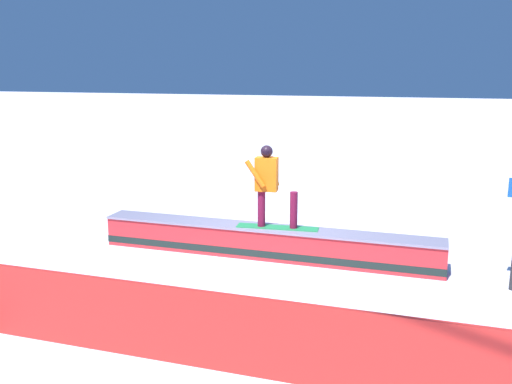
{
  "coord_description": "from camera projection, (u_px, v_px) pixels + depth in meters",
  "views": [
    {
      "loc": [
        -2.72,
        9.61,
        3.48
      ],
      "look_at": [
        -0.11,
        1.0,
        1.47
      ],
      "focal_mm": 39.3,
      "sensor_mm": 36.0,
      "label": 1
    }
  ],
  "objects": [
    {
      "name": "ground_plane",
      "position": [
        266.0,
        257.0,
        10.51
      ],
      "size": [
        120.0,
        120.0,
        0.0
      ],
      "primitive_type": "plane",
      "color": "white"
    },
    {
      "name": "safety_fence",
      "position": [
        174.0,
        325.0,
        6.65
      ],
      "size": [
        9.42,
        0.2,
        0.97
      ],
      "primitive_type": "cube",
      "rotation": [
        0.0,
        0.0,
        -0.01
      ],
      "color": "red",
      "rests_on": "ground_plane"
    },
    {
      "name": "snowboarder",
      "position": [
        270.0,
        183.0,
        10.17
      ],
      "size": [
        1.53,
        0.47,
        1.52
      ],
      "color": "#278E4E",
      "rests_on": "grind_box"
    },
    {
      "name": "grind_box",
      "position": [
        266.0,
        243.0,
        10.45
      ],
      "size": [
        6.45,
        0.67,
        0.59
      ],
      "color": "red",
      "rests_on": "ground_plane"
    }
  ]
}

